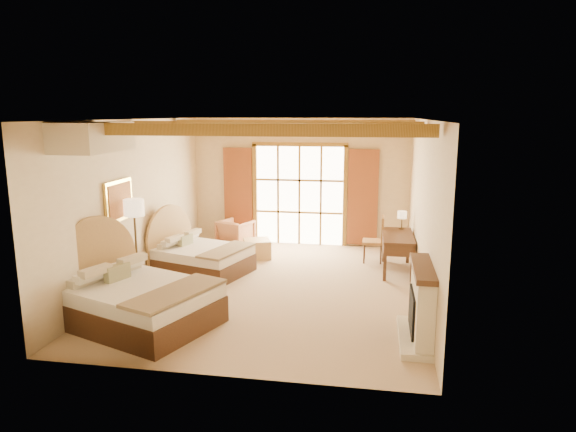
% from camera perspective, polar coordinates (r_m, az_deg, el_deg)
% --- Properties ---
extents(floor, '(7.00, 7.00, 0.00)m').
position_cam_1_polar(floor, '(10.06, -1.65, -7.88)').
color(floor, tan).
rests_on(floor, ground).
extents(wall_back, '(5.50, 0.00, 5.50)m').
position_cam_1_polar(wall_back, '(13.06, 1.32, 3.81)').
color(wall_back, beige).
rests_on(wall_back, ground).
extents(wall_left, '(0.00, 7.00, 7.00)m').
position_cam_1_polar(wall_left, '(10.54, -16.54, 1.53)').
color(wall_left, beige).
rests_on(wall_left, ground).
extents(wall_right, '(0.00, 7.00, 7.00)m').
position_cam_1_polar(wall_right, '(9.51, 14.77, 0.61)').
color(wall_right, beige).
rests_on(wall_right, ground).
extents(ceiling, '(7.00, 7.00, 0.00)m').
position_cam_1_polar(ceiling, '(9.50, -1.76, 10.68)').
color(ceiling, '#AC7338').
rests_on(ceiling, ground).
extents(ceiling_beams, '(5.39, 4.60, 0.18)m').
position_cam_1_polar(ceiling_beams, '(9.50, -1.76, 9.95)').
color(ceiling_beams, olive).
rests_on(ceiling_beams, ceiling).
extents(french_doors, '(3.95, 0.08, 2.60)m').
position_cam_1_polar(french_doors, '(13.05, 1.27, 2.25)').
color(french_doors, white).
rests_on(french_doors, ground).
extents(fireplace, '(0.46, 1.40, 1.16)m').
position_cam_1_polar(fireplace, '(7.86, 14.49, -9.88)').
color(fireplace, beige).
rests_on(fireplace, ground).
extents(painting, '(0.06, 0.95, 0.75)m').
position_cam_1_polar(painting, '(9.83, -18.25, 1.64)').
color(painting, '#EBCA55').
rests_on(painting, wall_left).
extents(canopy_valance, '(0.70, 1.40, 0.45)m').
position_cam_1_polar(canopy_valance, '(8.48, -20.87, 8.19)').
color(canopy_valance, beige).
rests_on(canopy_valance, ceiling).
extents(bed_near, '(2.74, 2.32, 1.44)m').
position_cam_1_polar(bed_near, '(8.59, -16.99, -8.71)').
color(bed_near, '#4F311F').
rests_on(bed_near, floor).
extents(bed_far, '(2.22, 1.86, 1.21)m').
position_cam_1_polar(bed_far, '(11.02, -10.16, -4.34)').
color(bed_far, '#4F311F').
rests_on(bed_far, floor).
extents(nightstand, '(0.48, 0.48, 0.56)m').
position_cam_1_polar(nightstand, '(9.78, -17.61, -7.23)').
color(nightstand, '#4F311F').
rests_on(nightstand, floor).
extents(floor_lamp, '(0.37, 0.37, 1.76)m').
position_cam_1_polar(floor_lamp, '(9.92, -16.72, 0.30)').
color(floor_lamp, '#3C2E19').
rests_on(floor_lamp, floor).
extents(armchair, '(0.96, 0.98, 0.69)m').
position_cam_1_polar(armchair, '(12.96, -5.83, -1.94)').
color(armchair, '#B16F48').
rests_on(armchair, floor).
extents(ottoman, '(0.76, 0.76, 0.43)m').
position_cam_1_polar(ottoman, '(12.00, -3.46, -3.64)').
color(ottoman, tan).
rests_on(ottoman, floor).
extents(desk, '(0.65, 1.49, 0.80)m').
position_cam_1_polar(desk, '(11.13, 12.05, -3.91)').
color(desk, '#4F311F').
rests_on(desk, floor).
extents(desk_chair, '(0.47, 0.47, 1.05)m').
position_cam_1_polar(desk_chair, '(11.78, 9.52, -3.48)').
color(desk_chair, '#9B7144').
rests_on(desk_chair, floor).
extents(desk_lamp, '(0.20, 0.20, 0.40)m').
position_cam_1_polar(desk_lamp, '(11.56, 12.56, 0.06)').
color(desk_lamp, '#3C2E19').
rests_on(desk_lamp, desk).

